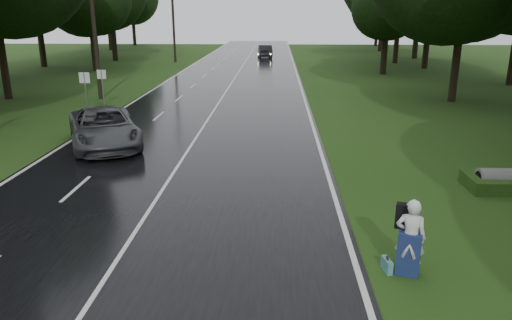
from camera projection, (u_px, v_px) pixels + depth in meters
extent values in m
plane|color=#234213|center=(147.00, 215.00, 14.44)|extent=(160.00, 160.00, 0.00)
cube|color=black|center=(221.00, 99.00, 33.52)|extent=(12.00, 140.00, 0.04)
cube|color=silver|center=(221.00, 99.00, 33.51)|extent=(0.12, 140.00, 0.01)
imported|color=#424447|center=(104.00, 128.00, 21.49)|extent=(5.06, 6.68, 1.69)
imported|color=black|center=(265.00, 51.00, 63.90)|extent=(2.17, 5.01, 1.60)
imported|color=silver|center=(410.00, 238.00, 10.90)|extent=(0.79, 0.65, 1.87)
cube|color=navy|center=(409.00, 254.00, 11.02)|extent=(0.61, 0.50, 1.04)
cube|color=black|center=(405.00, 216.00, 11.02)|extent=(0.47, 0.35, 0.60)
cube|color=teal|center=(387.00, 265.00, 11.24)|extent=(0.20, 0.46, 0.32)
cylinder|color=slate|center=(498.00, 189.00, 16.55)|extent=(1.47, 0.73, 0.73)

